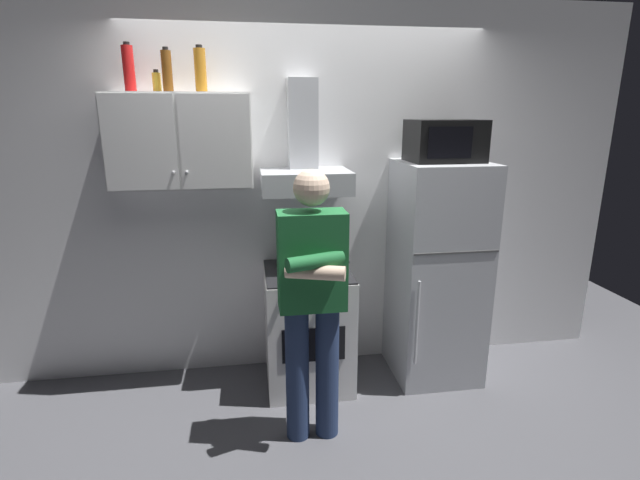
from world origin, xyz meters
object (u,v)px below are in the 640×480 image
microwave (445,141)px  cooking_pot (329,267)px  bottle_beer_brown (167,71)px  bottle_soda_red (129,68)px  upper_cabinet (182,141)px  bottle_liquor_amber (200,70)px  person_standing (312,299)px  stove_oven (308,327)px  range_hood (304,163)px  refrigerator (437,272)px  bottle_spice_jar (157,82)px

microwave → cooking_pot: size_ratio=1.72×
cooking_pot → bottle_beer_brown: (-0.98, 0.24, 1.26)m
bottle_soda_red → upper_cabinet: bearing=-5.3°
bottle_soda_red → bottle_liquor_amber: size_ratio=1.03×
cooking_pot → person_standing: bearing=-110.3°
upper_cabinet → microwave: upper_cabinet is taller
stove_oven → person_standing: bearing=-94.7°
microwave → cooking_pot: (-0.82, -0.14, -0.82)m
bottle_soda_red → range_hood: bearing=-1.3°
bottle_liquor_amber → person_standing: bearing=-51.7°
stove_oven → cooking_pot: (0.13, -0.12, 0.49)m
range_hood → microwave: range_hood is taller
stove_oven → range_hood: range_hood is taller
stove_oven → refrigerator: bearing=0.0°
stove_oven → refrigerator: 1.02m
microwave → bottle_soda_red: (-2.04, 0.13, 0.45)m
cooking_pot → bottle_soda_red: bearing=167.5°
stove_oven → microwave: microwave is taller
stove_oven → microwave: (0.95, 0.02, 1.31)m
bottle_beer_brown → cooking_pot: bearing=-13.6°
upper_cabinet → refrigerator: (1.75, -0.12, -0.95)m
upper_cabinet → cooking_pot: upper_cabinet is taller
bottle_beer_brown → bottle_liquor_amber: bottle_liquor_amber is taller
bottle_spice_jar → bottle_liquor_amber: 0.28m
upper_cabinet → refrigerator: 2.00m
upper_cabinet → stove_oven: size_ratio=1.03×
person_standing → bottle_soda_red: size_ratio=5.58×
person_standing → range_hood: bearing=86.1°
bottle_soda_red → bottle_beer_brown: bearing=-8.0°
refrigerator → bottle_beer_brown: 2.27m
stove_oven → bottle_beer_brown: size_ratio=3.29×
stove_oven → cooking_pot: bearing=-42.5°
range_hood → cooking_pot: range_hood is taller
stove_oven → microwave: bearing=1.2°
upper_cabinet → bottle_beer_brown: size_ratio=3.39×
microwave → person_standing: bearing=-148.0°
cooking_pot → bottle_soda_red: 1.78m
stove_oven → bottle_liquor_amber: bearing=166.2°
stove_oven → refrigerator: refrigerator is taller
range_hood → bottle_liquor_amber: size_ratio=2.62×
range_hood → cooking_pot: 0.73m
microwave → bottle_soda_red: bottle_soda_red is taller
upper_cabinet → stove_oven: 1.55m
stove_oven → bottle_spice_jar: 1.93m
microwave → bottle_liquor_amber: bottle_liquor_amber is taller
range_hood → bottle_liquor_amber: bearing=177.0°
refrigerator → bottle_beer_brown: size_ratio=6.03×
range_hood → bottle_beer_brown: (-0.85, -0.01, 0.58)m
microwave → bottle_spice_jar: (-1.88, 0.15, 0.37)m
bottle_spice_jar → bottle_beer_brown: (0.08, -0.05, 0.06)m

